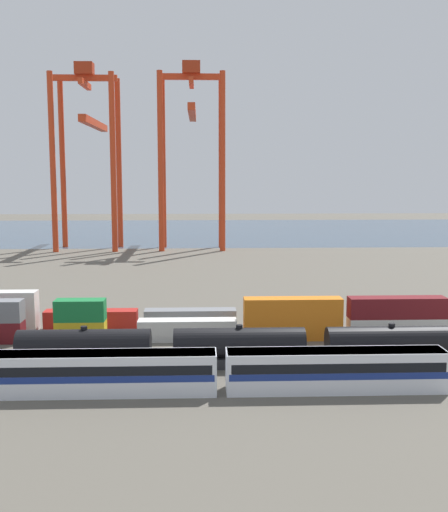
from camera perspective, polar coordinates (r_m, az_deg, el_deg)
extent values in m
plane|color=#5B564C|center=(119.45, -9.07, -2.28)|extent=(420.00, 420.00, 0.00)
cube|color=#384C60|center=(225.75, -5.83, 2.36)|extent=(400.00, 110.00, 0.01)
cube|color=silver|center=(58.42, -11.08, -10.74)|extent=(20.66, 3.10, 3.90)
cube|color=navy|center=(58.45, -11.08, -10.83)|extent=(20.25, 3.14, 0.64)
cube|color=black|center=(58.21, -11.09, -10.10)|extent=(19.83, 3.13, 0.90)
cube|color=slate|center=(57.89, -11.12, -9.07)|extent=(20.45, 2.85, 0.36)
cube|color=silver|center=(59.09, 10.43, -10.51)|extent=(20.66, 3.10, 3.90)
cube|color=navy|center=(59.12, 10.42, -10.60)|extent=(20.25, 3.14, 0.64)
cube|color=black|center=(58.89, 10.44, -9.87)|extent=(19.83, 3.13, 0.90)
cube|color=slate|center=(58.58, 10.47, -8.86)|extent=(20.45, 2.85, 0.36)
cube|color=#232326|center=(66.60, -12.90, -9.76)|extent=(13.88, 2.50, 1.10)
cylinder|color=black|center=(66.02, -12.96, -8.03)|extent=(13.88, 3.07, 3.07)
cylinder|color=black|center=(65.59, -13.00, -6.59)|extent=(0.70, 0.70, 0.36)
cube|color=#232326|center=(65.58, 1.43, -9.84)|extent=(13.88, 2.50, 1.10)
cylinder|color=black|center=(64.99, 1.44, -8.09)|extent=(13.88, 3.07, 3.07)
cylinder|color=black|center=(64.55, 1.44, -6.62)|extent=(0.70, 0.70, 0.36)
cube|color=#232326|center=(68.53, 15.34, -9.34)|extent=(13.88, 2.50, 1.10)
cylinder|color=black|center=(67.97, 15.40, -7.66)|extent=(13.88, 3.07, 3.07)
cylinder|color=black|center=(67.55, 15.45, -6.26)|extent=(0.70, 0.70, 0.36)
cube|color=gold|center=(76.91, -13.26, -6.85)|extent=(6.04, 2.44, 2.60)
cube|color=#197538|center=(76.32, -13.32, -4.96)|extent=(6.04, 2.44, 2.60)
cube|color=silver|center=(75.51, -3.45, -6.93)|extent=(12.10, 2.44, 2.60)
cube|color=orange|center=(76.33, 6.44, -6.80)|extent=(12.10, 2.44, 2.60)
cube|color=orange|center=(75.73, 6.47, -4.89)|extent=(12.10, 2.44, 2.60)
cube|color=silver|center=(79.31, 15.84, -6.50)|extent=(12.10, 2.44, 2.60)
cube|color=maroon|center=(78.73, 15.91, -4.66)|extent=(12.10, 2.44, 2.60)
cube|color=#AD211C|center=(82.36, -12.33, -5.87)|extent=(12.10, 2.44, 2.60)
cube|color=slate|center=(81.08, -3.17, -5.91)|extent=(12.10, 2.44, 2.60)
cylinder|color=red|center=(167.24, -15.76, 8.38)|extent=(1.50, 1.50, 46.93)
cylinder|color=red|center=(164.31, -10.35, 8.55)|extent=(1.50, 1.50, 46.93)
cylinder|color=red|center=(178.48, -14.89, 8.33)|extent=(1.50, 1.50, 46.93)
cylinder|color=red|center=(175.73, -9.82, 8.49)|extent=(1.50, 1.50, 46.93)
cube|color=red|center=(173.20, -12.94, 15.96)|extent=(17.34, 1.20, 1.60)
cube|color=red|center=(172.96, -12.92, 15.44)|extent=(1.20, 13.13, 1.60)
cube|color=red|center=(184.80, -12.07, 12.03)|extent=(2.00, 37.60, 2.00)
cube|color=#9F2C14|center=(173.57, -12.96, 16.74)|extent=(4.80, 4.00, 3.20)
cylinder|color=red|center=(163.78, -5.95, 8.72)|extent=(1.50, 1.50, 47.41)
cylinder|color=red|center=(163.54, -0.14, 8.76)|extent=(1.50, 1.50, 47.41)
cylinder|color=red|center=(173.81, -5.74, 8.65)|extent=(1.50, 1.50, 47.41)
cylinder|color=red|center=(173.59, -0.26, 8.69)|extent=(1.50, 1.50, 47.41)
cube|color=red|center=(170.51, -3.08, 16.44)|extent=(18.02, 1.20, 1.60)
cube|color=red|center=(170.27, -3.07, 15.90)|extent=(1.20, 11.65, 1.60)
cube|color=red|center=(181.57, -3.00, 13.25)|extent=(2.00, 34.90, 2.00)
cube|color=#9F2C14|center=(170.90, -3.08, 17.23)|extent=(4.80, 4.00, 3.20)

